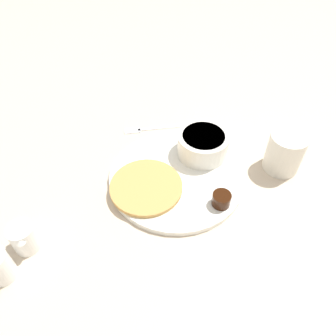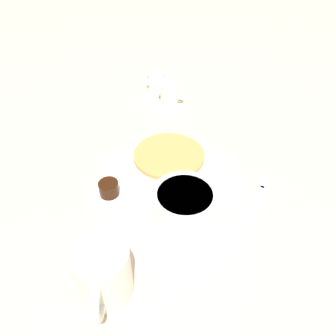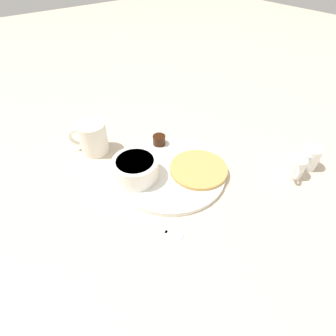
{
  "view_description": "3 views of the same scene",
  "coord_description": "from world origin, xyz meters",
  "px_view_note": "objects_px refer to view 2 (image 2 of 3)",
  "views": [
    {
      "loc": [
        -0.14,
        0.44,
        0.53
      ],
      "look_at": [
        0.02,
        0.01,
        0.03
      ],
      "focal_mm": 35.0,
      "sensor_mm": 36.0,
      "label": 1
    },
    {
      "loc": [
        -0.29,
        -0.35,
        0.45
      ],
      "look_at": [
        0.0,
        0.01,
        0.04
      ],
      "focal_mm": 35.0,
      "sensor_mm": 36.0,
      "label": 2
    },
    {
      "loc": [
        0.39,
        -0.31,
        0.48
      ],
      "look_at": [
        0.0,
        -0.01,
        0.03
      ],
      "focal_mm": 28.0,
      "sensor_mm": 36.0,
      "label": 3
    }
  ],
  "objects_px": {
    "bowl": "(185,204)",
    "creamer_pitcher_near": "(170,93)",
    "coffee_mug": "(104,274)",
    "plate": "(169,183)",
    "creamer_pitcher_far": "(157,83)",
    "fork": "(261,193)"
  },
  "relations": [
    {
      "from": "bowl",
      "to": "creamer_pitcher_near",
      "type": "height_order",
      "value": "bowl"
    },
    {
      "from": "bowl",
      "to": "coffee_mug",
      "type": "distance_m",
      "value": 0.18
    },
    {
      "from": "plate",
      "to": "creamer_pitcher_near",
      "type": "xyz_separation_m",
      "value": [
        0.2,
        0.24,
        0.02
      ]
    },
    {
      "from": "coffee_mug",
      "to": "plate",
      "type": "bearing_deg",
      "value": 28.47
    },
    {
      "from": "coffee_mug",
      "to": "creamer_pitcher_far",
      "type": "bearing_deg",
      "value": 45.17
    },
    {
      "from": "creamer_pitcher_near",
      "to": "coffee_mug",
      "type": "bearing_deg",
      "value": -139.08
    },
    {
      "from": "bowl",
      "to": "coffee_mug",
      "type": "height_order",
      "value": "coffee_mug"
    },
    {
      "from": "coffee_mug",
      "to": "creamer_pitcher_near",
      "type": "relative_size",
      "value": 1.64
    },
    {
      "from": "plate",
      "to": "creamer_pitcher_near",
      "type": "bearing_deg",
      "value": 50.23
    },
    {
      "from": "bowl",
      "to": "creamer_pitcher_far",
      "type": "distance_m",
      "value": 0.45
    },
    {
      "from": "bowl",
      "to": "creamer_pitcher_near",
      "type": "bearing_deg",
      "value": 54.14
    },
    {
      "from": "coffee_mug",
      "to": "bowl",
      "type": "bearing_deg",
      "value": 9.63
    },
    {
      "from": "plate",
      "to": "fork",
      "type": "bearing_deg",
      "value": -46.55
    },
    {
      "from": "creamer_pitcher_far",
      "to": "fork",
      "type": "xyz_separation_m",
      "value": [
        -0.08,
        -0.43,
        -0.03
      ]
    },
    {
      "from": "bowl",
      "to": "creamer_pitcher_far",
      "type": "height_order",
      "value": "same"
    },
    {
      "from": "creamer_pitcher_far",
      "to": "bowl",
      "type": "bearing_deg",
      "value": -121.8
    },
    {
      "from": "bowl",
      "to": "plate",
      "type": "bearing_deg",
      "value": 68.03
    },
    {
      "from": "creamer_pitcher_far",
      "to": "plate",
      "type": "bearing_deg",
      "value": -124.19
    },
    {
      "from": "creamer_pitcher_near",
      "to": "fork",
      "type": "bearing_deg",
      "value": -102.15
    },
    {
      "from": "creamer_pitcher_far",
      "to": "coffee_mug",
      "type": "bearing_deg",
      "value": -134.83
    },
    {
      "from": "plate",
      "to": "fork",
      "type": "xyz_separation_m",
      "value": [
        0.12,
        -0.13,
        -0.0
      ]
    },
    {
      "from": "fork",
      "to": "bowl",
      "type": "bearing_deg",
      "value": 163.68
    }
  ]
}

